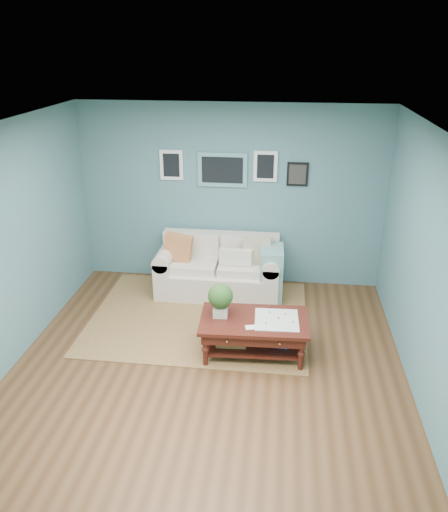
# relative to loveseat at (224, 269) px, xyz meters

# --- Properties ---
(room_shell) EXTENTS (5.00, 5.02, 2.70)m
(room_shell) POSITION_rel_loveseat_xyz_m (0.04, -1.97, 0.98)
(room_shell) COLOR brown
(room_shell) RESTS_ON ground
(area_rug) EXTENTS (2.89, 2.31, 0.01)m
(area_rug) POSITION_rel_loveseat_xyz_m (-0.25, -0.77, -0.38)
(area_rug) COLOR brown
(area_rug) RESTS_ON ground
(loveseat) EXTENTS (1.83, 0.83, 0.94)m
(loveseat) POSITION_rel_loveseat_xyz_m (0.00, 0.00, 0.00)
(loveseat) COLOR beige
(loveseat) RESTS_ON ground
(coffee_table) EXTENTS (1.30, 0.79, 0.89)m
(coffee_table) POSITION_rel_loveseat_xyz_m (0.48, -1.53, 0.01)
(coffee_table) COLOR black
(coffee_table) RESTS_ON ground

